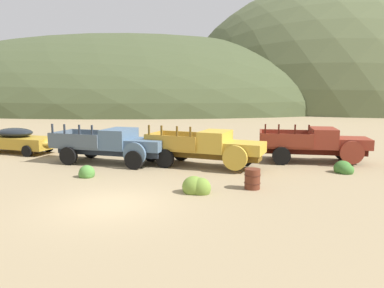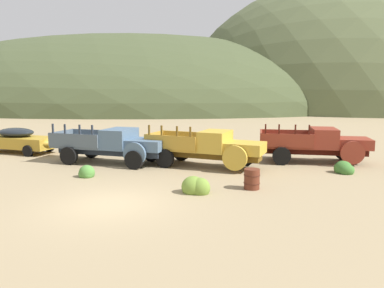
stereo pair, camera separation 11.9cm
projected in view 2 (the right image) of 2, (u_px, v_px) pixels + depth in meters
name	position (u px, v px, depth m)	size (l,w,h in m)	color
ground_plane	(110.00, 204.00, 13.02)	(300.00, 300.00, 0.00)	#998460
hill_far_right	(123.00, 105.00, 86.92)	(113.65, 77.32, 31.05)	#424C2D
hill_center	(334.00, 105.00, 87.32)	(71.36, 77.24, 54.60)	#56603D
car_mustard	(22.00, 140.00, 23.29)	(5.17, 2.66, 1.57)	#B28928
truck_chalk_blue	(118.00, 145.00, 19.96)	(6.48, 3.12, 2.16)	#262D39
truck_faded_yellow	(213.00, 148.00, 19.02)	(6.33, 3.39, 2.16)	brown
truck_rust_red	(321.00, 144.00, 20.25)	(5.84, 2.48, 2.16)	#42140D
oil_drum_spare	(252.00, 179.00, 14.97)	(0.67, 0.67, 0.82)	#5B2819
bush_lone_scrub	(196.00, 187.00, 14.39)	(1.14, 0.83, 0.85)	olive
bush_back_edge	(345.00, 169.00, 17.80)	(0.95, 0.91, 0.75)	#3D702D
bush_near_barrel	(86.00, 173.00, 17.00)	(0.74, 0.66, 0.72)	#4C8438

